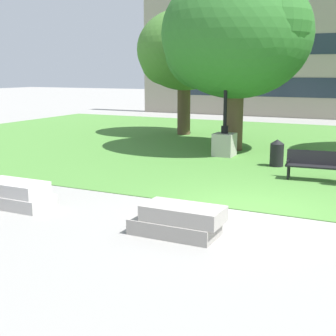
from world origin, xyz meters
TOP-DOWN VIEW (x-y plane):
  - ground_plane at (0.00, 0.00)m, footprint 140.00×140.00m
  - grass_lawn at (0.00, 10.00)m, footprint 40.00×20.00m
  - concrete_block_center at (-5.43, -2.14)m, footprint 1.80×0.90m
  - concrete_block_left at (-0.91, -2.25)m, footprint 1.92×0.90m
  - park_bench_near_left at (0.84, 4.09)m, footprint 1.84×0.71m
  - lamp_post_center at (-3.11, 6.90)m, footprint 1.32×0.80m
  - tree_far_left at (-7.31, 12.21)m, footprint 5.16×4.91m
  - tree_near_left at (-3.32, 8.50)m, footprint 6.50×6.19m
  - trash_bin at (-0.74, 5.73)m, footprint 0.49×0.49m
  - building_facade_distant at (-2.73, 24.50)m, footprint 26.81×1.03m

SIDE VIEW (x-z plane):
  - ground_plane at x=0.00m, z-range 0.00..0.00m
  - grass_lawn at x=0.00m, z-range 0.00..0.02m
  - concrete_block_center at x=-5.43m, z-range -0.01..0.63m
  - concrete_block_left at x=-0.91m, z-range -0.01..0.63m
  - trash_bin at x=-0.74m, z-range 0.02..0.98m
  - park_bench_near_left at x=0.84m, z-range 0.09..0.99m
  - lamp_post_center at x=-3.11m, z-range -1.41..3.42m
  - tree_far_left at x=-7.31m, z-range 1.11..7.61m
  - tree_near_left at x=-3.32m, z-range 1.03..8.48m
  - building_facade_distant at x=-2.73m, z-range -0.01..10.09m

